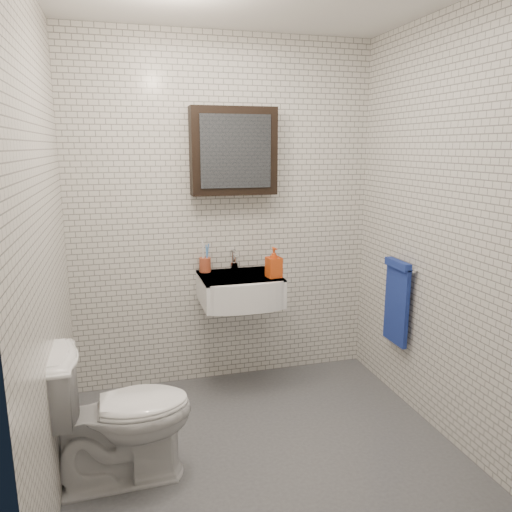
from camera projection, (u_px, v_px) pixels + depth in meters
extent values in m
cube|color=#484B4F|center=(264.00, 447.00, 2.93)|extent=(2.20, 2.00, 0.01)
cube|color=silver|center=(225.00, 215.00, 3.60)|extent=(2.20, 0.02, 2.50)
cube|color=silver|center=(346.00, 290.00, 1.72)|extent=(2.20, 0.02, 2.50)
cube|color=silver|center=(43.00, 250.00, 2.38)|extent=(0.02, 2.00, 2.50)
cube|color=silver|center=(442.00, 230.00, 2.95)|extent=(0.02, 2.00, 2.50)
cube|color=white|center=(240.00, 289.00, 3.51)|extent=(0.55, 0.45, 0.20)
cylinder|color=silver|center=(239.00, 276.00, 3.51)|extent=(0.31, 0.31, 0.02)
cylinder|color=silver|center=(239.00, 275.00, 3.51)|extent=(0.04, 0.04, 0.01)
cube|color=white|center=(240.00, 276.00, 3.49)|extent=(0.55, 0.45, 0.01)
cylinder|color=silver|center=(234.00, 266.00, 3.64)|extent=(0.06, 0.06, 0.06)
cylinder|color=silver|center=(234.00, 258.00, 3.63)|extent=(0.03, 0.03, 0.08)
cylinder|color=silver|center=(236.00, 256.00, 3.57)|extent=(0.02, 0.12, 0.02)
cube|color=silver|center=(233.00, 250.00, 3.64)|extent=(0.02, 0.09, 0.01)
cube|color=black|center=(233.00, 151.00, 3.46)|extent=(0.60, 0.14, 0.60)
cube|color=#3F444C|center=(236.00, 151.00, 3.38)|extent=(0.49, 0.01, 0.49)
cylinder|color=silver|center=(401.00, 266.00, 3.33)|extent=(0.02, 0.30, 0.02)
cylinder|color=silver|center=(394.00, 262.00, 3.46)|extent=(0.04, 0.02, 0.02)
cylinder|color=silver|center=(415.00, 271.00, 3.22)|extent=(0.04, 0.02, 0.02)
cube|color=#204095|center=(397.00, 305.00, 3.39)|extent=(0.03, 0.26, 0.54)
cube|color=#204095|center=(398.00, 264.00, 3.32)|extent=(0.05, 0.26, 0.05)
cylinder|color=#A34428|center=(205.00, 265.00, 3.58)|extent=(0.10, 0.10, 0.10)
cylinder|color=white|center=(203.00, 256.00, 3.55)|extent=(0.02, 0.03, 0.20)
cylinder|color=#4282D4|center=(207.00, 257.00, 3.56)|extent=(0.02, 0.02, 0.18)
cylinder|color=white|center=(204.00, 255.00, 3.58)|extent=(0.02, 0.04, 0.21)
cylinder|color=#4282D4|center=(207.00, 256.00, 3.58)|extent=(0.03, 0.04, 0.19)
imported|color=orange|center=(274.00, 262.00, 3.42)|extent=(0.11, 0.11, 0.21)
imported|color=white|center=(119.00, 413.00, 2.59)|extent=(0.75, 0.44, 0.76)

